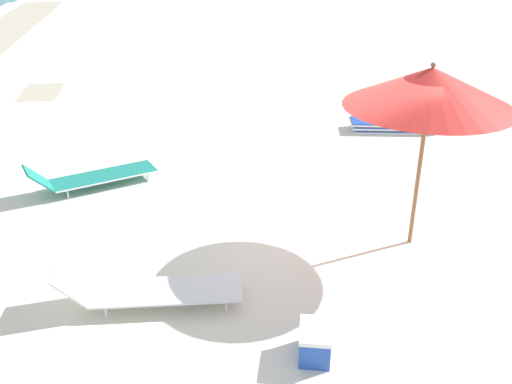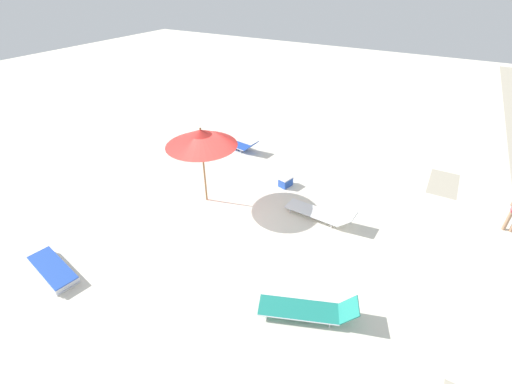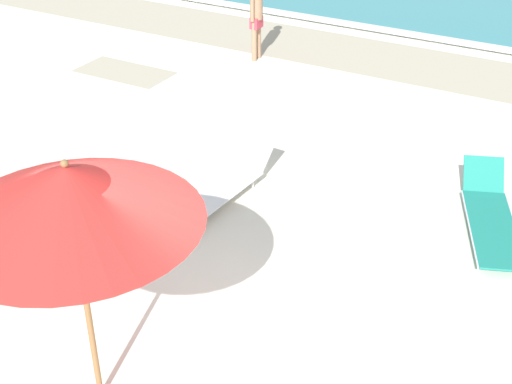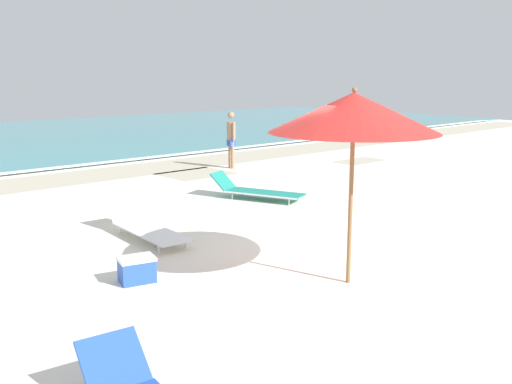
% 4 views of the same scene
% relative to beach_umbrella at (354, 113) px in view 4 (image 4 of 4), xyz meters
% --- Properties ---
extents(ground_plane, '(60.00, 60.00, 0.16)m').
position_rel_beach_umbrella_xyz_m(ground_plane, '(0.70, 1.26, -2.47)').
color(ground_plane, silver).
extents(beach_umbrella, '(2.32, 2.32, 2.73)m').
position_rel_beach_umbrella_xyz_m(beach_umbrella, '(0.00, 0.00, 0.00)').
color(beach_umbrella, olive).
rests_on(beach_umbrella, ground_plane).
extents(sun_lounger_beside_umbrella, '(1.39, 2.34, 0.57)m').
position_rel_beach_umbrella_xyz_m(sun_lounger_beside_umbrella, '(2.72, 4.97, -2.18)').
color(sun_lounger_beside_umbrella, '#1E8475').
rests_on(sun_lounger_beside_umbrella, ground_plane).
extents(sun_lounger_near_water_left, '(0.76, 2.34, 0.56)m').
position_rel_beach_umbrella_xyz_m(sun_lounger_near_water_left, '(-0.96, 3.87, -2.18)').
color(sun_lounger_near_water_left, white).
rests_on(sun_lounger_near_water_left, ground_plane).
extents(beachgoer_wading_adult, '(0.27, 0.44, 1.76)m').
position_rel_beach_umbrella_xyz_m(beachgoer_wading_adult, '(5.20, 8.89, -1.39)').
color(beachgoer_wading_adult, '#A37A5B').
rests_on(beachgoer_wading_adult, ground_plane).
extents(cooler_box, '(0.57, 0.47, 0.37)m').
position_rel_beach_umbrella_xyz_m(cooler_box, '(-2.22, 2.02, -2.20)').
color(cooler_box, blue).
rests_on(cooler_box, ground_plane).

